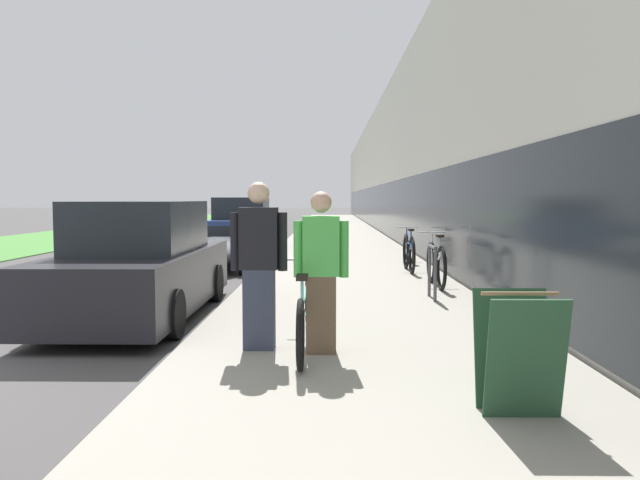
% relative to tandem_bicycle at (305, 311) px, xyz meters
% --- Properties ---
extents(sidewalk_slab, '(4.05, 70.00, 0.10)m').
position_rel_tandem_bicycle_xyz_m(sidewalk_slab, '(0.68, 19.71, -0.42)').
color(sidewalk_slab, gray).
rests_on(sidewalk_slab, ground).
extents(storefront_facade, '(10.01, 70.00, 6.48)m').
position_rel_tandem_bicycle_xyz_m(storefront_facade, '(7.74, 27.71, 2.77)').
color(storefront_facade, '#BCB7AD').
rests_on(storefront_facade, ground).
extents(lawn_strip, '(5.68, 70.00, 0.03)m').
position_rel_tandem_bicycle_xyz_m(lawn_strip, '(-11.21, 23.71, -0.45)').
color(lawn_strip, '#478438').
rests_on(lawn_strip, ground).
extents(tandem_bicycle, '(0.52, 2.82, 0.84)m').
position_rel_tandem_bicycle_xyz_m(tandem_bicycle, '(0.00, 0.00, 0.00)').
color(tandem_bicycle, black).
rests_on(tandem_bicycle, sidewalk_slab).
extents(person_rider, '(0.56, 0.22, 1.64)m').
position_rel_tandem_bicycle_xyz_m(person_rider, '(0.18, -0.37, 0.46)').
color(person_rider, brown).
rests_on(person_rider, sidewalk_slab).
extents(person_bystander, '(0.59, 0.23, 1.74)m').
position_rel_tandem_bicycle_xyz_m(person_bystander, '(-0.47, -0.21, 0.51)').
color(person_bystander, '#33384C').
rests_on(person_bystander, sidewalk_slab).
extents(bike_rack_hoop, '(0.05, 0.60, 0.84)m').
position_rel_tandem_bicycle_xyz_m(bike_rack_hoop, '(1.89, 3.08, 0.15)').
color(bike_rack_hoop, '#4C4C51').
rests_on(bike_rack_hoop, sidewalk_slab).
extents(cruiser_bike_nearest, '(0.52, 1.82, 0.96)m').
position_rel_tandem_bicycle_xyz_m(cruiser_bike_nearest, '(2.19, 4.49, 0.04)').
color(cruiser_bike_nearest, black).
rests_on(cruiser_bike_nearest, sidewalk_slab).
extents(cruiser_bike_middle, '(0.52, 1.75, 0.95)m').
position_rel_tandem_bicycle_xyz_m(cruiser_bike_middle, '(2.01, 6.83, 0.03)').
color(cruiser_bike_middle, black).
rests_on(cruiser_bike_middle, sidewalk_slab).
extents(cruiser_bike_farthest, '(0.52, 1.74, 0.85)m').
position_rel_tandem_bicycle_xyz_m(cruiser_bike_farthest, '(2.28, 8.98, -0.00)').
color(cruiser_bike_farthest, black).
rests_on(cruiser_bike_farthest, sidewalk_slab).
extents(sandwich_board_sign, '(0.56, 0.56, 0.90)m').
position_rel_tandem_bicycle_xyz_m(sandwich_board_sign, '(1.65, -2.15, 0.09)').
color(sandwich_board_sign, '#23472D').
rests_on(sandwich_board_sign, sidewalk_slab).
extents(parked_sedan_curbside, '(1.77, 4.60, 1.64)m').
position_rel_tandem_bicycle_xyz_m(parked_sedan_curbside, '(-2.39, 2.05, 0.27)').
color(parked_sedan_curbside, black).
rests_on(parked_sedan_curbside, ground).
extents(vintage_roadster_curbside, '(1.88, 4.02, 1.01)m').
position_rel_tandem_bicycle_xyz_m(vintage_roadster_curbside, '(-2.40, 8.06, -0.03)').
color(vintage_roadster_curbside, '#4C5156').
rests_on(vintage_roadster_curbside, ground).
extents(parked_sedan_far, '(1.97, 4.07, 1.71)m').
position_rel_tandem_bicycle_xyz_m(parked_sedan_far, '(-2.58, 13.69, 0.30)').
color(parked_sedan_far, navy).
rests_on(parked_sedan_far, ground).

